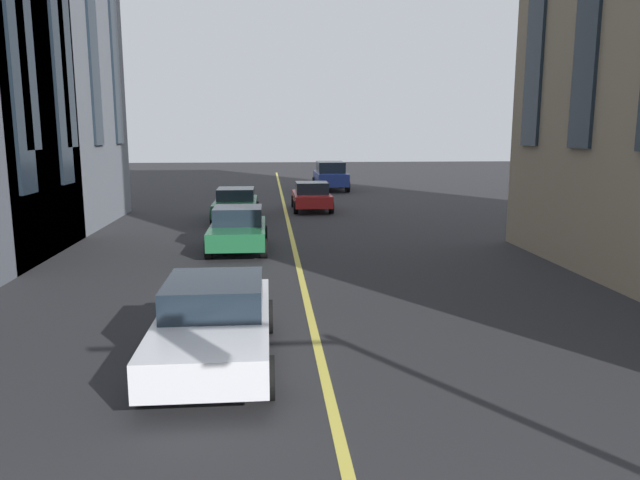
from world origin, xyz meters
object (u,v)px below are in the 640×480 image
at_px(car_green_trailing, 236,204).
at_px(car_red_far, 312,196).
at_px(car_white_oncoming, 214,321).
at_px(car_green_parked_a, 238,229).
at_px(car_blue_near, 330,175).

relative_size(car_green_trailing, car_red_far, 1.13).
relative_size(car_white_oncoming, car_red_far, 1.13).
height_order(car_white_oncoming, car_red_far, car_red_far).
bearing_deg(car_white_oncoming, car_red_far, -8.90).
xyz_separation_m(car_white_oncoming, car_red_far, (19.51, -3.06, -0.00)).
bearing_deg(car_white_oncoming, car_green_parked_a, 0.39).
xyz_separation_m(car_red_far, car_blue_near, (10.36, -2.02, 0.27)).
relative_size(car_blue_near, car_green_parked_a, 1.21).
xyz_separation_m(car_green_trailing, car_blue_near, (13.23, -5.56, 0.27)).
distance_m(car_white_oncoming, car_green_parked_a, 9.67).
bearing_deg(car_green_trailing, car_green_parked_a, -176.51).
height_order(car_blue_near, car_green_parked_a, car_blue_near).
bearing_deg(car_blue_near, car_green_trailing, 157.19).
height_order(car_green_trailing, car_blue_near, car_blue_near).
distance_m(car_green_trailing, car_green_parked_a, 6.99).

